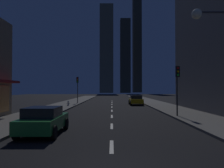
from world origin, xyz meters
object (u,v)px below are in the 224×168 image
car_parked_near (44,120)px  street_lamp_right (212,39)px  fire_hydrant_far_left (68,103)px  traffic_light_far_left (78,84)px  traffic_light_near_right (178,79)px  car_parked_far (136,100)px

car_parked_near → street_lamp_right: street_lamp_right is taller
fire_hydrant_far_left → street_lamp_right: size_ratio=0.10×
traffic_light_far_left → traffic_light_near_right: bearing=-57.7°
fire_hydrant_far_left → car_parked_near: bearing=-83.0°
car_parked_far → street_lamp_right: street_lamp_right is taller
traffic_light_near_right → traffic_light_far_left: bearing=122.3°
fire_hydrant_far_left → traffic_light_far_left: bearing=85.9°
traffic_light_near_right → fire_hydrant_far_left: bearing=134.1°
traffic_light_near_right → street_lamp_right: (-0.12, -6.87, 1.87)m
street_lamp_right → car_parked_far: bearing=94.6°
traffic_light_far_left → street_lamp_right: street_lamp_right is taller
car_parked_far → traffic_light_far_left: traffic_light_far_left is taller
car_parked_far → street_lamp_right: size_ratio=0.64×
car_parked_near → fire_hydrant_far_left: 18.93m
fire_hydrant_far_left → car_parked_far: bearing=20.1°
fire_hydrant_far_left → street_lamp_right: street_lamp_right is taller
traffic_light_near_right → traffic_light_far_left: (-11.00, 17.39, 0.00)m
traffic_light_near_right → street_lamp_right: street_lamp_right is taller
car_parked_far → traffic_light_near_right: size_ratio=1.01×
street_lamp_right → car_parked_near: bearing=-179.1°
car_parked_near → fire_hydrant_far_left: (-2.30, 18.78, -0.29)m
fire_hydrant_far_left → traffic_light_near_right: (11.40, -11.77, 2.74)m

